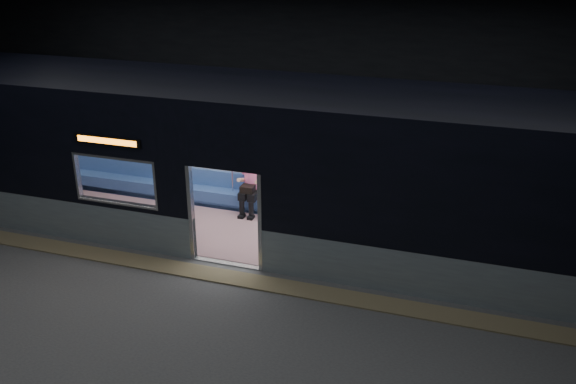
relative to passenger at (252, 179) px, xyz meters
The scene contains 7 objects.
station_floor 3.67m from the passenger, 83.49° to the right, with size 24.00×14.00×0.01m, color #47494C.
station_envelope 4.55m from the passenger, 83.49° to the right, with size 24.00×14.00×5.00m.
tactile_strip 3.14m from the passenger, 82.31° to the right, with size 22.80×0.50×0.03m, color #8C7F59.
metro_car 1.47m from the passenger, 68.09° to the right, with size 18.00×3.04×3.35m.
passenger is the anchor object (origin of this frame).
handbag 0.29m from the passenger, 94.64° to the right, with size 0.31×0.27×0.16m, color black.
transit_map 5.23m from the passenger, ahead, with size 0.93×0.03×0.60m, color white.
Camera 1 is at (4.52, -8.83, 6.14)m, focal length 38.00 mm.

